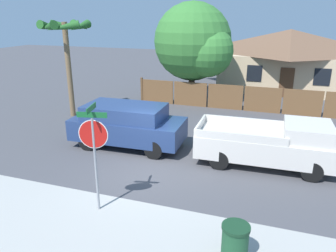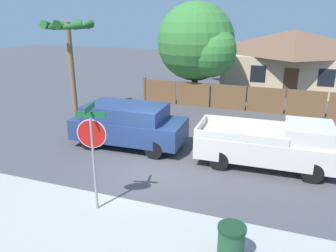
{
  "view_description": "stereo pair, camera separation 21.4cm",
  "coord_description": "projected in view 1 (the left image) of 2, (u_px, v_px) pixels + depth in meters",
  "views": [
    {
      "loc": [
        4.07,
        -9.84,
        5.36
      ],
      "look_at": [
        0.53,
        0.51,
        1.6
      ],
      "focal_mm": 35.0,
      "sensor_mm": 36.0,
      "label": 1
    },
    {
      "loc": [
        4.27,
        -9.77,
        5.36
      ],
      "look_at": [
        0.53,
        0.51,
        1.6
      ],
      "focal_mm": 35.0,
      "sensor_mm": 36.0,
      "label": 2
    }
  ],
  "objects": [
    {
      "name": "ground_plane",
      "position": [
        149.0,
        171.0,
        11.79
      ],
      "size": [
        80.0,
        80.0,
        0.0
      ],
      "primitive_type": "plane",
      "color": "#47474C"
    },
    {
      "name": "oak_tree",
      "position": [
        196.0,
        44.0,
        19.92
      ],
      "size": [
        4.98,
        4.75,
        6.12
      ],
      "color": "brown",
      "rests_on": "ground"
    },
    {
      "name": "red_suv",
      "position": [
        127.0,
        124.0,
        13.71
      ],
      "size": [
        4.73,
        2.16,
        1.8
      ],
      "rotation": [
        0.0,
        0.0,
        0.03
      ],
      "color": "navy",
      "rests_on": "ground"
    },
    {
      "name": "house",
      "position": [
        288.0,
        58.0,
        24.36
      ],
      "size": [
        10.19,
        7.11,
        4.31
      ],
      "color": "beige",
      "rests_on": "ground"
    },
    {
      "name": "orange_pickup",
      "position": [
        271.0,
        144.0,
        11.98
      ],
      "size": [
        5.08,
        2.17,
        1.73
      ],
      "rotation": [
        0.0,
        0.0,
        0.03
      ],
      "color": "silver",
      "rests_on": "ground"
    },
    {
      "name": "wooden_fence",
      "position": [
        262.0,
        100.0,
        18.61
      ],
      "size": [
        15.01,
        0.12,
        1.55
      ],
      "color": "brown",
      "rests_on": "ground"
    },
    {
      "name": "palm_tree",
      "position": [
        65.0,
        35.0,
        16.82
      ],
      "size": [
        2.52,
        2.72,
        5.08
      ],
      "color": "brown",
      "rests_on": "ground"
    },
    {
      "name": "trash_bin",
      "position": [
        235.0,
        242.0,
        7.42
      ],
      "size": [
        0.65,
        0.65,
        0.89
      ],
      "color": "#1E4C2D",
      "rests_on": "ground"
    },
    {
      "name": "stop_sign",
      "position": [
        94.0,
        142.0,
        8.81
      ],
      "size": [
        0.81,
        0.73,
        3.11
      ],
      "rotation": [
        0.0,
        0.0,
        0.23
      ],
      "color": "gray",
      "rests_on": "ground"
    },
    {
      "name": "sidewalk_strip",
      "position": [
        98.0,
        230.0,
        8.57
      ],
      "size": [
        36.0,
        3.2,
        0.01
      ],
      "color": "#A3A39E",
      "rests_on": "ground"
    }
  ]
}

